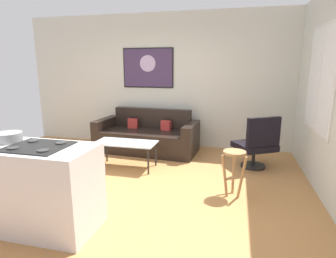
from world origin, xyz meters
The scene contains 10 objects.
ground centered at (0.00, 0.00, -0.02)m, with size 6.40×6.40×0.04m, color #B67D46.
back_wall centered at (0.00, 2.42, 1.40)m, with size 6.40×0.05×2.80m, color beige.
couch centered at (-0.28, 1.84, 0.29)m, with size 2.09×1.02×0.84m.
coffee_table centered at (-0.32, 0.81, 0.41)m, with size 1.04×0.50×0.45m.
armchair centered at (1.84, 1.30, 0.44)m, with size 0.80×0.80×0.91m.
bar_stool centered at (1.48, 0.15, 0.47)m, with size 0.34×0.34×0.62m.
kitchen_counter centered at (-0.78, -1.11, 0.45)m, with size 1.77×0.65×0.93m.
mixing_bowl centered at (-0.90, -1.01, 0.95)m, with size 0.28×0.28×0.10m.
wall_painting centered at (-0.42, 2.38, 1.68)m, with size 1.12×0.03×0.84m.
window centered at (2.59, 0.90, 1.53)m, with size 0.03×1.29×1.50m.
Camera 1 is at (1.47, -3.41, 1.69)m, focal length 29.63 mm.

